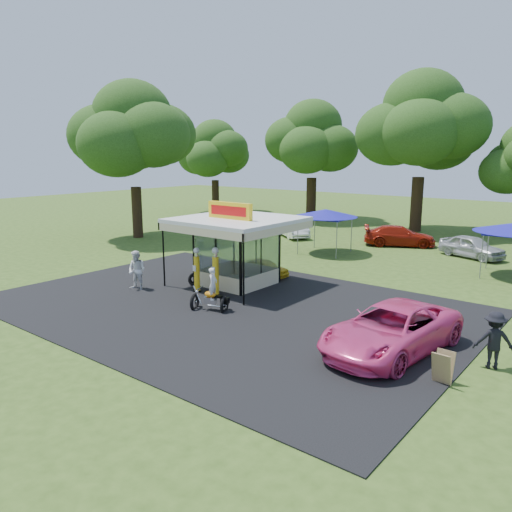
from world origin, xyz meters
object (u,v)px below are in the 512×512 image
Objects in this scene: gas_pump_right at (216,273)px; bg_car_c at (472,247)px; spectator_west at (137,270)px; a_frame_sign at (443,368)px; gas_station_kiosk at (237,250)px; bg_car_b at (399,236)px; tent_west at (326,213)px; motorcycle at (212,294)px; spectator_east_a at (494,340)px; pink_sedan at (391,329)px; kiosk_car at (264,267)px; gas_pump_left at (197,271)px; bg_car_a at (292,228)px.

gas_pump_right reaches higher than bg_car_c.
a_frame_sign is at bearing -15.17° from spectator_west.
bg_car_c is at bearing 62.79° from gas_station_kiosk.
bg_car_b reaches higher than bg_car_c.
gas_pump_right is 12.10m from tent_west.
motorcycle is at bearing 178.19° from a_frame_sign.
spectator_west is 0.39× the size of bg_car_b.
bg_car_b is at bearing 84.94° from gas_pump_right.
tent_west is at bearing 124.78° from bg_car_b.
a_frame_sign is 14.95m from spectator_west.
spectator_west reaches higher than spectator_east_a.
spectator_west is (-14.91, 0.97, 0.47)m from a_frame_sign.
pink_sedan is 3.18× the size of spectator_east_a.
spectator_east_a is 0.43× the size of tent_west.
motorcycle is at bearing -63.48° from gas_station_kiosk.
bg_car_b is (1.54, 17.40, -0.39)m from gas_pump_right.
bg_car_b reaches higher than kiosk_car.
gas_pump_left is 10.30m from pink_sedan.
bg_car_a is at bearing 27.98° from kiosk_car.
gas_pump_right is 0.40× the size of pink_sedan.
bg_car_c is (7.88, 16.41, -0.33)m from gas_pump_left.
tent_west is (-2.85, -5.47, 1.91)m from bg_car_b.
gas_station_kiosk is at bearing 167.87° from pink_sedan.
gas_station_kiosk is 0.94× the size of pink_sedan.
motorcycle is 10.73m from spectator_east_a.
a_frame_sign is at bearing -11.26° from gas_pump_left.
motorcycle reaches higher than bg_car_a.
kiosk_car is 13.02m from bg_car_a.
tent_west reaches higher than bg_car_b.
gas_pump_left is at bearing 18.65° from spectator_west.
bg_car_a is (-5.52, 15.94, -0.33)m from gas_pump_left.
tent_west is (-10.40, 13.20, 1.82)m from pink_sedan.
gas_station_kiosk is 2.43m from gas_pump_left.
gas_pump_right reaches higher than a_frame_sign.
bg_car_c reaches higher than a_frame_sign.
motorcycle is 0.34× the size of pink_sedan.
bg_car_b is (8.20, 1.55, 0.01)m from bg_car_a.
bg_car_b reaches higher than bg_car_a.
spectator_west is at bearing -100.05° from tent_west.
spectator_west reaches higher than motorcycle.
kiosk_car is at bearing 82.45° from gas_pump_left.
gas_station_kiosk reaches higher than spectator_east_a.
tent_west is at bearing 138.53° from bg_car_c.
bg_car_b is (-10.50, 17.88, -0.19)m from spectator_east_a.
a_frame_sign is 0.17× the size of pink_sedan.
gas_pump_left is 1.14m from gas_pump_right.
gas_pump_right is at bearing -122.49° from bg_car_a.
bg_car_c is (5.35, 18.07, -0.04)m from motorcycle.
pink_sedan is at bearing -7.95° from gas_pump_right.
bg_car_c is at bearing 67.56° from gas_pump_right.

